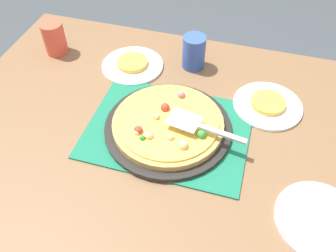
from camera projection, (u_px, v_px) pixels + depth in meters
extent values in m
plane|color=#3D4247|center=(168.00, 238.00, 1.61)|extent=(8.00, 8.00, 0.00)
cube|color=brown|center=(168.00, 134.00, 1.07)|extent=(1.40, 1.00, 0.03)
cube|color=brown|center=(70.00, 92.00, 1.75)|extent=(0.07, 0.07, 0.72)
cube|color=#196B4C|center=(168.00, 130.00, 1.05)|extent=(0.48, 0.36, 0.01)
cylinder|color=black|center=(168.00, 128.00, 1.04)|extent=(0.38, 0.38, 0.01)
cylinder|color=tan|center=(168.00, 124.00, 1.03)|extent=(0.33, 0.33, 0.02)
cylinder|color=#EAB747|center=(168.00, 121.00, 1.02)|extent=(0.30, 0.30, 0.01)
sphere|color=#E5CC7F|center=(137.00, 132.00, 0.98)|extent=(0.02, 0.02, 0.02)
sphere|color=#E5CC7F|center=(183.00, 145.00, 0.95)|extent=(0.03, 0.03, 0.03)
sphere|color=#E5CC7F|center=(149.00, 136.00, 0.97)|extent=(0.02, 0.02, 0.02)
sphere|color=#E5CC7F|center=(157.00, 115.00, 1.03)|extent=(0.02, 0.02, 0.02)
sphere|color=#B76675|center=(181.00, 95.00, 1.08)|extent=(0.02, 0.02, 0.02)
sphere|color=red|center=(138.00, 130.00, 0.99)|extent=(0.03, 0.03, 0.03)
sphere|color=#338433|center=(202.00, 134.00, 0.97)|extent=(0.03, 0.03, 0.03)
sphere|color=#E5CC7F|center=(171.00, 137.00, 0.97)|extent=(0.02, 0.02, 0.02)
sphere|color=#338433|center=(142.00, 138.00, 0.97)|extent=(0.02, 0.02, 0.02)
sphere|color=red|center=(165.00, 107.00, 1.05)|extent=(0.03, 0.03, 0.03)
cylinder|color=white|center=(267.00, 106.00, 1.12)|extent=(0.22, 0.22, 0.01)
cylinder|color=white|center=(133.00, 66.00, 1.26)|extent=(0.22, 0.22, 0.01)
cylinder|color=white|center=(320.00, 220.00, 0.85)|extent=(0.22, 0.22, 0.01)
cylinder|color=gold|center=(268.00, 103.00, 1.11)|extent=(0.11, 0.11, 0.02)
cylinder|color=gold|center=(132.00, 63.00, 1.25)|extent=(0.11, 0.11, 0.02)
cylinder|color=#E04C38|center=(54.00, 38.00, 1.28)|extent=(0.08, 0.08, 0.12)
cylinder|color=#3351AD|center=(194.00, 52.00, 1.22)|extent=(0.08, 0.08, 0.12)
cube|color=silver|center=(184.00, 120.00, 0.99)|extent=(0.10, 0.08, 0.00)
cube|color=#B2B2B7|center=(222.00, 134.00, 0.96)|extent=(0.14, 0.04, 0.01)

